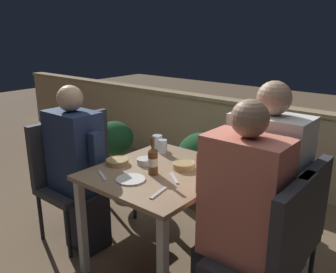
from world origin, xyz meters
The scene contains 24 objects.
ground_plane centered at (0.00, 0.00, 0.00)m, with size 16.00×16.00×0.00m, color #7A6047.
parapet_wall centered at (0.00, 1.80, 0.45)m, with size 9.00×0.18×0.88m.
dining_table centered at (0.00, 0.00, 0.63)m, with size 0.82×0.92×0.74m.
planter_hedge centered at (-0.05, 0.98, 0.39)m, with size 1.05×0.47×0.71m.
chair_left_near centered at (-0.87, -0.19, 0.56)m, with size 0.44×0.43×0.95m.
person_navy_jumper centered at (-0.67, -0.19, 0.63)m, with size 0.49×0.26×1.26m.
chair_left_far centered at (-0.90, 0.15, 0.56)m, with size 0.44×0.43×0.95m.
chair_right_near centered at (0.86, -0.13, 0.56)m, with size 0.44×0.43×0.95m.
person_coral_top centered at (0.65, -0.13, 0.66)m, with size 0.50×0.26×1.32m.
chair_right_far centered at (0.84, 0.17, 0.56)m, with size 0.44×0.43×0.95m.
person_white_polo centered at (0.64, 0.17, 0.69)m, with size 0.50×0.26×1.38m.
beer_bottle centered at (0.00, -0.08, 0.83)m, with size 0.07×0.07×0.25m.
plate_0 centered at (-0.04, -0.25, 0.74)m, with size 0.19×0.19×0.01m.
bowl_0 centered at (0.22, 0.24, 0.76)m, with size 0.15×0.15×0.05m.
bowl_1 centered at (0.10, 0.12, 0.76)m, with size 0.15×0.15×0.04m.
bowl_2 centered at (-0.16, 0.01, 0.76)m, with size 0.12×0.12×0.04m.
bowl_3 centered at (-0.31, -0.11, 0.76)m, with size 0.16×0.16×0.04m.
glass_cup_0 centered at (-0.21, 0.27, 0.79)m, with size 0.07×0.07×0.11m.
glass_cup_1 centered at (-0.33, 0.33, 0.79)m, with size 0.08×0.08×0.10m.
glass_cup_2 centered at (0.34, 0.17, 0.77)m, with size 0.07×0.07×0.08m.
fork_0 centered at (-0.23, -0.32, 0.74)m, with size 0.16×0.09×0.01m.
fork_1 centered at (0.15, -0.05, 0.74)m, with size 0.15×0.12×0.01m.
fork_2 centered at (0.21, -0.28, 0.74)m, with size 0.05×0.17×0.01m.
potted_plant centered at (-1.21, 0.67, 0.45)m, with size 0.39×0.39×0.74m.
Camera 1 is at (1.44, -1.67, 1.65)m, focal length 38.00 mm.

